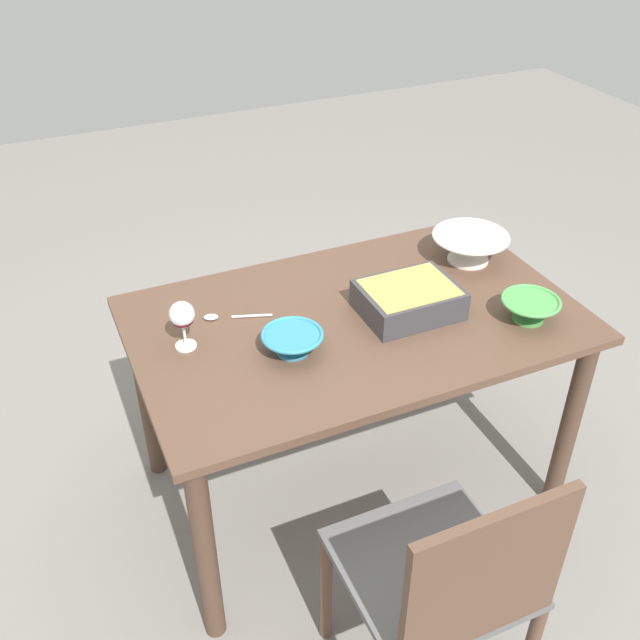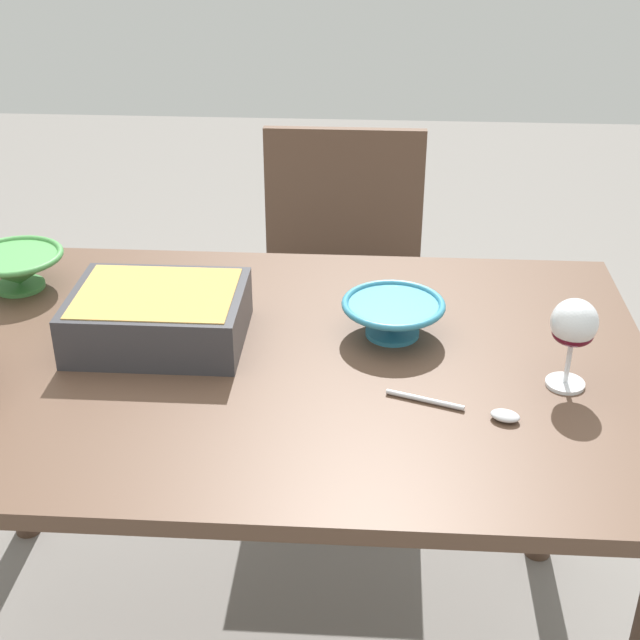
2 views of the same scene
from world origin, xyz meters
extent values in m
cube|color=brown|center=(0.00, 0.00, 0.72)|extent=(1.35, 0.83, 0.03)
cylinder|color=#493427|center=(-0.61, -0.36, 0.35)|extent=(0.06, 0.06, 0.70)
cylinder|color=#493427|center=(0.61, -0.36, 0.35)|extent=(0.06, 0.06, 0.70)
cube|color=#595959|center=(-0.13, -0.70, 0.44)|extent=(0.43, 0.43, 0.02)
cube|color=brown|center=(-0.13, -0.89, 0.66)|extent=(0.41, 0.02, 0.41)
cylinder|color=brown|center=(0.07, -0.50, 0.22)|extent=(0.04, 0.04, 0.43)
cylinder|color=brown|center=(-0.32, -0.50, 0.22)|extent=(0.04, 0.04, 0.43)
cylinder|color=brown|center=(0.07, -0.89, 0.22)|extent=(0.04, 0.04, 0.43)
cylinder|color=brown|center=(-0.32, -0.89, 0.22)|extent=(0.04, 0.04, 0.43)
cylinder|color=white|center=(-0.51, 0.06, 0.73)|extent=(0.06, 0.06, 0.01)
cylinder|color=white|center=(-0.51, 0.06, 0.77)|extent=(0.01, 0.01, 0.07)
ellipsoid|color=white|center=(-0.51, 0.06, 0.85)|extent=(0.07, 0.07, 0.07)
ellipsoid|color=#4C0A19|center=(-0.51, 0.06, 0.83)|extent=(0.06, 0.06, 0.03)
cube|color=#38383D|center=(0.16, -0.04, 0.78)|extent=(0.29, 0.23, 0.09)
cube|color=tan|center=(0.16, -0.04, 0.81)|extent=(0.26, 0.20, 0.02)
cylinder|color=teal|center=(-0.24, -0.09, 0.74)|extent=(0.09, 0.09, 0.01)
cone|color=teal|center=(-0.24, -0.09, 0.77)|extent=(0.17, 0.17, 0.05)
torus|color=teal|center=(-0.24, -0.09, 0.79)|extent=(0.18, 0.18, 0.01)
cylinder|color=#4C994C|center=(0.47, -0.22, 0.74)|extent=(0.09, 0.09, 0.01)
cone|color=#4C994C|center=(0.47, -0.22, 0.77)|extent=(0.17, 0.17, 0.06)
torus|color=#4C994C|center=(0.47, -0.22, 0.80)|extent=(0.18, 0.18, 0.01)
cylinder|color=silver|center=(-0.29, 0.12, 0.74)|extent=(0.12, 0.05, 0.01)
ellipsoid|color=silver|center=(-0.41, 0.16, 0.74)|extent=(0.05, 0.04, 0.01)
camera|label=1|loc=(-0.84, -1.62, 1.98)|focal=40.74mm
camera|label=2|loc=(-0.20, 1.28, 1.50)|focal=50.39mm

